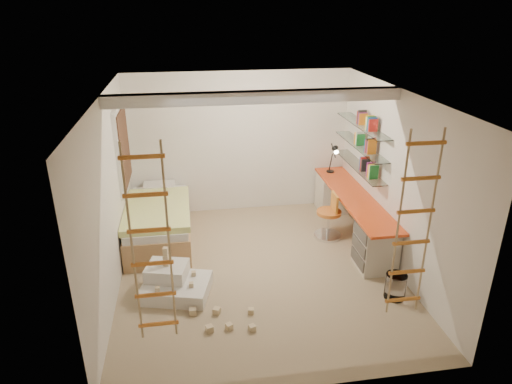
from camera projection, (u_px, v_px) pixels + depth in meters
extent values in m
plane|color=tan|center=(259.00, 271.00, 6.76)|extent=(4.50, 4.50, 0.00)
cube|color=white|center=(256.00, 97.00, 6.06)|extent=(4.00, 0.18, 0.16)
cube|color=white|center=(122.00, 147.00, 7.24)|extent=(0.06, 1.15, 1.35)
cube|color=#4C2D1E|center=(125.00, 147.00, 7.25)|extent=(0.02, 1.00, 1.20)
cylinder|color=white|center=(395.00, 286.00, 6.10)|extent=(0.28, 0.28, 0.35)
cube|color=#DF491A|center=(354.00, 197.00, 7.48)|extent=(0.55, 2.80, 0.04)
cube|color=beige|center=(332.00, 192.00, 8.63)|extent=(0.52, 0.55, 0.71)
cube|color=beige|center=(376.00, 247.00, 6.72)|extent=(0.52, 0.55, 0.71)
cube|color=#4C4742|center=(360.00, 233.00, 6.58)|extent=(0.02, 0.50, 0.18)
cube|color=#4C4742|center=(359.00, 246.00, 6.67)|extent=(0.02, 0.50, 0.18)
cube|color=#4C4742|center=(357.00, 259.00, 6.75)|extent=(0.02, 0.50, 0.18)
cube|color=white|center=(359.00, 166.00, 7.61)|extent=(0.25, 1.80, 0.01)
cube|color=white|center=(361.00, 146.00, 7.48)|extent=(0.25, 1.80, 0.01)
cube|color=white|center=(362.00, 125.00, 7.34)|extent=(0.25, 1.80, 0.01)
cube|color=#AD7F51|center=(160.00, 227.00, 7.58)|extent=(1.00, 2.00, 0.45)
cube|color=white|center=(158.00, 212.00, 7.47)|extent=(0.95, 1.95, 0.12)
cube|color=#D8EF32|center=(157.00, 209.00, 7.29)|extent=(1.02, 1.60, 0.10)
cube|color=white|center=(159.00, 187.00, 8.15)|extent=(0.55, 0.35, 0.12)
cylinder|color=black|center=(330.00, 171.00, 8.51)|extent=(0.14, 0.14, 0.02)
cylinder|color=black|center=(331.00, 162.00, 8.44)|extent=(0.02, 0.15, 0.36)
cylinder|color=black|center=(333.00, 150.00, 8.25)|extent=(0.02, 0.27, 0.20)
cone|color=black|center=(336.00, 150.00, 8.12)|extent=(0.12, 0.14, 0.15)
cylinder|color=#FFEABF|center=(336.00, 152.00, 8.10)|extent=(0.08, 0.04, 0.08)
cylinder|color=#CC6C27|center=(329.00, 212.00, 7.57)|extent=(0.42, 0.42, 0.06)
cube|color=orange|center=(335.00, 202.00, 7.50)|extent=(0.05, 0.31, 0.29)
cylinder|color=silver|center=(328.00, 223.00, 7.65)|extent=(0.05, 0.05, 0.41)
cylinder|color=silver|center=(327.00, 235.00, 7.74)|extent=(0.48, 0.48, 0.05)
cube|color=silver|center=(177.00, 288.00, 6.20)|extent=(1.02, 0.88, 0.19)
cube|color=silver|center=(167.00, 271.00, 6.23)|extent=(0.63, 0.56, 0.19)
cube|color=#CCB284|center=(166.00, 262.00, 6.18)|extent=(0.10, 0.10, 0.08)
cube|color=#CCB284|center=(166.00, 258.00, 6.15)|extent=(0.09, 0.09, 0.07)
cube|color=#CCB284|center=(165.00, 252.00, 6.11)|extent=(0.07, 0.07, 0.12)
cube|color=#CCB284|center=(191.00, 285.00, 6.05)|extent=(0.06, 0.06, 0.06)
cube|color=#CCB284|center=(194.00, 273.00, 6.30)|extent=(0.06, 0.06, 0.06)
cube|color=#CCB284|center=(157.00, 289.00, 5.96)|extent=(0.06, 0.06, 0.06)
cube|color=#CCB284|center=(193.00, 312.00, 5.82)|extent=(0.07, 0.07, 0.07)
cube|color=#CCB284|center=(252.00, 328.00, 5.54)|extent=(0.07, 0.07, 0.07)
cube|color=#CCB284|center=(217.00, 311.00, 5.83)|extent=(0.07, 0.07, 0.07)
cube|color=#CCB284|center=(210.00, 329.00, 5.52)|extent=(0.07, 0.07, 0.07)
cube|color=#CCB284|center=(251.00, 311.00, 5.84)|extent=(0.07, 0.07, 0.07)
cube|color=#CCB284|center=(229.00, 327.00, 5.56)|extent=(0.07, 0.07, 0.07)
cube|color=#1E722D|center=(359.00, 160.00, 7.57)|extent=(0.14, 0.58, 0.22)
cube|color=white|center=(361.00, 139.00, 7.43)|extent=(0.14, 0.64, 0.22)
cube|color=yellow|center=(363.00, 118.00, 7.30)|extent=(0.14, 0.64, 0.22)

